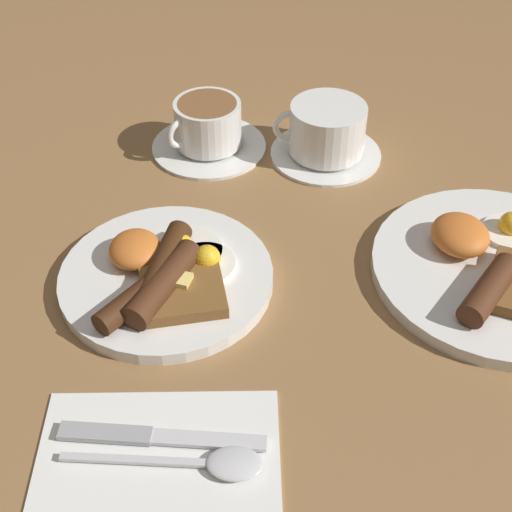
{
  "coord_description": "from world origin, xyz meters",
  "views": [
    {
      "loc": [
        0.56,
        0.06,
        0.54
      ],
      "look_at": [
        -0.01,
        0.1,
        0.03
      ],
      "focal_mm": 50.0,
      "sensor_mm": 36.0,
      "label": 1
    }
  ],
  "objects_px": {
    "breakfast_plate_near": "(166,275)",
    "teacup_far": "(326,133)",
    "teacup_near": "(208,129)",
    "knife": "(150,436)",
    "spoon": "(213,463)",
    "breakfast_plate_far": "(497,267)"
  },
  "relations": [
    {
      "from": "breakfast_plate_near",
      "to": "breakfast_plate_far",
      "type": "height_order",
      "value": "breakfast_plate_far"
    },
    {
      "from": "teacup_far",
      "to": "spoon",
      "type": "distance_m",
      "value": 0.49
    },
    {
      "from": "teacup_far",
      "to": "spoon",
      "type": "bearing_deg",
      "value": -18.66
    },
    {
      "from": "breakfast_plate_far",
      "to": "breakfast_plate_near",
      "type": "bearing_deg",
      "value": -91.0
    },
    {
      "from": "breakfast_plate_near",
      "to": "teacup_near",
      "type": "bearing_deg",
      "value": 169.71
    },
    {
      "from": "spoon",
      "to": "breakfast_plate_near",
      "type": "bearing_deg",
      "value": 108.26
    },
    {
      "from": "breakfast_plate_far",
      "to": "teacup_near",
      "type": "xyz_separation_m",
      "value": [
        -0.27,
        -0.31,
        0.02
      ]
    },
    {
      "from": "breakfast_plate_near",
      "to": "teacup_near",
      "type": "relative_size",
      "value": 1.49
    },
    {
      "from": "knife",
      "to": "spoon",
      "type": "xyz_separation_m",
      "value": [
        0.03,
        0.05,
        0.0
      ]
    },
    {
      "from": "knife",
      "to": "breakfast_plate_far",
      "type": "bearing_deg",
      "value": 34.86
    },
    {
      "from": "breakfast_plate_near",
      "to": "breakfast_plate_far",
      "type": "distance_m",
      "value": 0.36
    },
    {
      "from": "teacup_near",
      "to": "teacup_far",
      "type": "relative_size",
      "value": 1.05
    },
    {
      "from": "spoon",
      "to": "teacup_far",
      "type": "bearing_deg",
      "value": 77.81
    },
    {
      "from": "teacup_near",
      "to": "knife",
      "type": "distance_m",
      "value": 0.46
    },
    {
      "from": "breakfast_plate_near",
      "to": "teacup_far",
      "type": "relative_size",
      "value": 1.56
    },
    {
      "from": "teacup_far",
      "to": "knife",
      "type": "relative_size",
      "value": 0.8
    },
    {
      "from": "teacup_near",
      "to": "teacup_far",
      "type": "distance_m",
      "value": 0.16
    },
    {
      "from": "breakfast_plate_near",
      "to": "teacup_far",
      "type": "distance_m",
      "value": 0.31
    },
    {
      "from": "teacup_near",
      "to": "knife",
      "type": "relative_size",
      "value": 0.84
    },
    {
      "from": "teacup_far",
      "to": "spoon",
      "type": "xyz_separation_m",
      "value": [
        0.46,
        -0.16,
        -0.03
      ]
    },
    {
      "from": "breakfast_plate_near",
      "to": "spoon",
      "type": "bearing_deg",
      "value": 11.8
    },
    {
      "from": "breakfast_plate_near",
      "to": "spoon",
      "type": "xyz_separation_m",
      "value": [
        0.23,
        0.05,
        -0.01
      ]
    }
  ]
}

